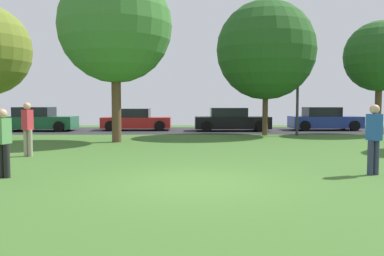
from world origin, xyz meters
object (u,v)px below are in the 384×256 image
at_px(person_bystander, 374,136).
at_px(street_lamp_post, 298,93).
at_px(person_catcher, 28,127).
at_px(parked_car_green, 38,120).
at_px(maple_tree_near, 380,57).
at_px(maple_tree_far, 115,26).
at_px(parked_car_black, 231,120).
at_px(parked_car_red, 136,120).
at_px(birch_tree_lone, 266,50).
at_px(person_walking, 3,140).
at_px(parked_car_blue, 324,120).

height_order(person_bystander, street_lamp_post, street_lamp_post).
bearing_deg(person_catcher, parked_car_green, -146.24).
height_order(maple_tree_near, parked_car_green, maple_tree_near).
xyz_separation_m(maple_tree_far, parked_car_black, (5.83, 6.81, -4.38)).
bearing_deg(parked_car_black, parked_car_red, 173.19).
bearing_deg(person_catcher, birch_tree_lone, 145.59).
height_order(birch_tree_lone, maple_tree_near, birch_tree_lone).
bearing_deg(parked_car_black, person_bystander, -83.38).
xyz_separation_m(birch_tree_lone, person_catcher, (-9.29, -8.19, -3.54)).
distance_m(person_bystander, parked_car_red, 17.28).
bearing_deg(birch_tree_lone, person_walking, -125.37).
height_order(maple_tree_far, street_lamp_post, maple_tree_far).
bearing_deg(person_bystander, street_lamp_post, -22.86).
relative_size(parked_car_blue, street_lamp_post, 0.97).
bearing_deg(maple_tree_near, parked_car_black, 160.81).
bearing_deg(parked_car_blue, parked_car_black, -174.24).
xyz_separation_m(person_walking, parked_car_green, (-5.01, 15.12, -0.19)).
relative_size(person_catcher, person_walking, 1.10).
bearing_deg(person_walking, maple_tree_near, -34.31).
bearing_deg(parked_car_green, street_lamp_post, -13.14).
bearing_deg(person_bystander, parked_car_blue, -31.33).
height_order(maple_tree_far, parked_car_black, maple_tree_far).
bearing_deg(parked_car_red, person_walking, -93.49).
relative_size(maple_tree_near, person_catcher, 3.56).
xyz_separation_m(birch_tree_lone, person_walking, (-8.37, -11.80, -3.64)).
height_order(maple_tree_far, birch_tree_lone, maple_tree_far).
bearing_deg(maple_tree_near, person_bystander, -116.65).
height_order(parked_car_red, parked_car_blue, parked_car_blue).
relative_size(person_catcher, street_lamp_post, 0.39).
distance_m(person_catcher, parked_car_blue, 18.31).
height_order(person_bystander, parked_car_red, person_bystander).
relative_size(parked_car_red, parked_car_black, 0.94).
xyz_separation_m(maple_tree_far, parked_car_red, (-0.14, 7.52, -4.41)).
bearing_deg(person_catcher, maple_tree_near, 133.32).
relative_size(person_bystander, street_lamp_post, 0.37).
distance_m(maple_tree_near, parked_car_red, 14.61).
relative_size(person_catcher, parked_car_blue, 0.40).
height_order(birch_tree_lone, person_bystander, birch_tree_lone).
height_order(maple_tree_far, person_walking, maple_tree_far).
distance_m(birch_tree_lone, person_walking, 14.92).
height_order(maple_tree_far, person_catcher, maple_tree_far).
bearing_deg(maple_tree_far, parked_car_blue, 32.12).
relative_size(birch_tree_lone, maple_tree_near, 1.15).
bearing_deg(maple_tree_near, person_catcher, -150.85).
relative_size(person_bystander, person_walking, 1.06).
relative_size(maple_tree_near, person_bystander, 3.67).
bearing_deg(parked_car_blue, parked_car_green, -178.41).
distance_m(maple_tree_far, parked_car_red, 8.72).
bearing_deg(parked_car_blue, person_bystander, -105.49).
relative_size(maple_tree_near, parked_car_green, 1.38).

